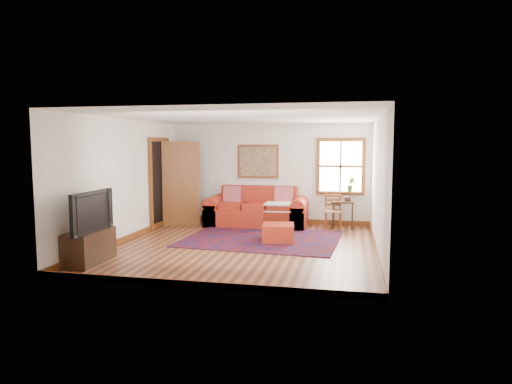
% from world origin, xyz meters
% --- Properties ---
extents(ground, '(5.50, 5.50, 0.00)m').
position_xyz_m(ground, '(0.00, 0.00, 0.00)').
color(ground, '#442012').
rests_on(ground, ground).
extents(room_envelope, '(5.04, 5.54, 2.52)m').
position_xyz_m(room_envelope, '(0.00, 0.02, 1.65)').
color(room_envelope, silver).
rests_on(room_envelope, ground).
extents(window, '(1.18, 0.20, 1.38)m').
position_xyz_m(window, '(1.78, 2.70, 1.31)').
color(window, white).
rests_on(window, ground).
extents(doorway, '(0.89, 1.08, 2.14)m').
position_xyz_m(doorway, '(-2.21, 1.78, 1.07)').
color(doorway, black).
rests_on(doorway, ground).
extents(framed_artwork, '(1.05, 0.07, 0.85)m').
position_xyz_m(framed_artwork, '(-0.30, 2.71, 1.55)').
color(framed_artwork, brown).
rests_on(framed_artwork, ground).
extents(persian_rug, '(3.33, 2.74, 0.02)m').
position_xyz_m(persian_rug, '(0.20, 0.73, 0.01)').
color(persian_rug, '#540C0F').
rests_on(persian_rug, ground).
extents(red_leather_sofa, '(2.43, 1.01, 0.95)m').
position_xyz_m(red_leather_sofa, '(-0.23, 2.28, 0.32)').
color(red_leather_sofa, maroon).
rests_on(red_leather_sofa, ground).
extents(red_ottoman, '(0.71, 0.71, 0.36)m').
position_xyz_m(red_ottoman, '(0.57, 0.55, 0.18)').
color(red_ottoman, maroon).
rests_on(red_ottoman, ground).
extents(side_table, '(0.54, 0.41, 0.65)m').
position_xyz_m(side_table, '(1.83, 2.32, 0.53)').
color(side_table, '#311D10').
rests_on(side_table, ground).
extents(ladder_back_chair, '(0.43, 0.41, 0.85)m').
position_xyz_m(ladder_back_chair, '(1.61, 2.26, 0.46)').
color(ladder_back_chair, tan).
rests_on(ladder_back_chair, ground).
extents(media_cabinet, '(0.45, 1.00, 0.55)m').
position_xyz_m(media_cabinet, '(-2.26, -1.76, 0.27)').
color(media_cabinet, '#311D10').
rests_on(media_cabinet, ground).
extents(television, '(0.15, 1.18, 0.68)m').
position_xyz_m(television, '(-2.24, -1.85, 0.89)').
color(television, black).
rests_on(television, media_cabinet).
extents(candle_hurricane, '(0.12, 0.12, 0.18)m').
position_xyz_m(candle_hurricane, '(-2.21, -1.36, 0.63)').
color(candle_hurricane, silver).
rests_on(candle_hurricane, media_cabinet).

